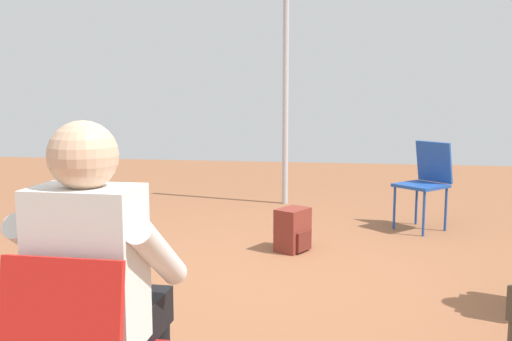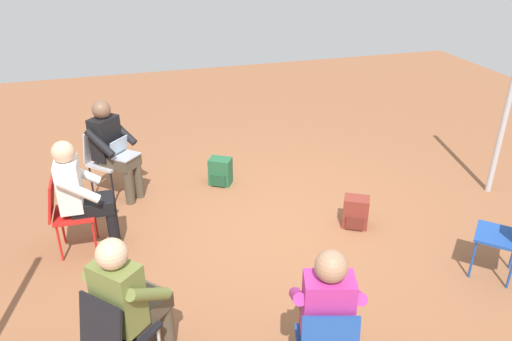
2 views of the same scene
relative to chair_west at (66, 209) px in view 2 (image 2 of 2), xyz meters
The scene contains 12 objects.
ground_plane 2.19m from the chair_west, ahead, with size 14.00×14.00×0.00m, color brown.
chair_west is the anchor object (origin of this frame).
chair_southwest 1.92m from the chair_west, 77.35° to the right, with size 0.59×0.58×0.85m.
chair_northwest 1.25m from the chair_west, 71.85° to the left, with size 0.59×0.58×0.85m.
chair_southeast 4.33m from the chair_west, 21.76° to the right, with size 0.58×0.58×0.85m.
person_with_laptop 1.21m from the chair_west, 64.42° to the left, with size 0.64×0.64×1.24m.
person_in_white 0.26m from the chair_west, ahead, with size 0.53×0.50×1.24m.
person_in_olive 1.85m from the chair_west, 72.90° to the right, with size 0.63×0.63×1.24m.
person_in_magenta 2.94m from the chair_west, 50.70° to the right, with size 0.58×0.59×1.24m.
backpack_near_laptop_user 3.11m from the chair_west, ahead, with size 0.34×0.31×0.36m.
backpack_by_empty_chair 2.11m from the chair_west, 29.18° to the left, with size 0.34×0.31×0.36m.
tent_pole_near 5.15m from the chair_west, ahead, with size 0.07×0.07×2.55m, color #B2B2B7.
Camera 2 is at (-1.48, -4.48, 3.12)m, focal length 35.00 mm.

